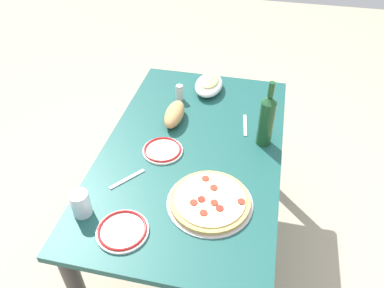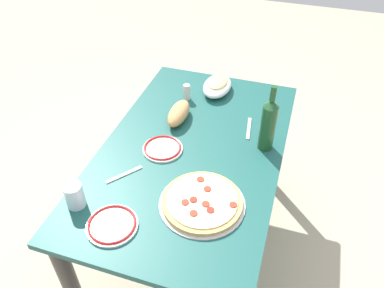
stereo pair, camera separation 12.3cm
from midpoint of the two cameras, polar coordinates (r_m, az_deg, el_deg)
ground_plane at (r=2.29m, az=-1.58°, el=-14.42°), size 8.00×8.00×0.00m
dining_table at (r=1.83m, az=-1.93°, el=-3.61°), size 1.35×0.82×0.72m
pepperoni_pizza at (r=1.51m, az=0.37°, el=-8.66°), size 0.34×0.34×0.03m
baked_pasta_dish at (r=2.12m, az=0.88°, el=8.99°), size 0.24×0.15×0.08m
wine_bottle at (r=1.72m, az=9.19°, el=3.61°), size 0.07×0.07×0.33m
water_glass at (r=1.53m, az=-18.71°, el=-8.61°), size 0.07×0.07×0.11m
side_plate_near at (r=1.74m, az=-6.46°, el=-0.98°), size 0.19×0.19×0.02m
side_plate_far at (r=1.46m, az=-12.89°, el=-12.70°), size 0.20×0.20×0.02m
bread_loaf at (r=1.90m, az=-4.53°, el=4.47°), size 0.21×0.09×0.08m
spice_shaker at (r=2.05m, az=-3.62°, el=7.70°), size 0.04×0.04×0.09m
fork_left at (r=1.89m, az=6.19°, el=2.79°), size 0.17×0.04×0.00m
fork_right at (r=1.64m, az=-11.88°, el=-5.27°), size 0.14×0.12×0.00m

